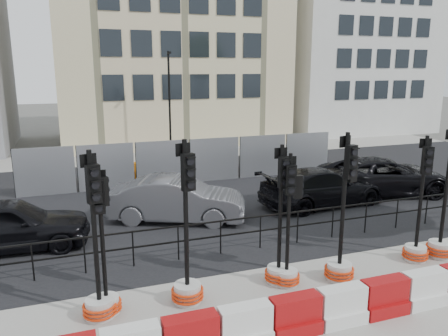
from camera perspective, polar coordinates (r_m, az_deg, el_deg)
name	(u,v)px	position (r m, az deg, el deg)	size (l,w,h in m)	color
ground	(279,266)	(11.84, 7.15, -12.58)	(120.00, 120.00, 0.00)	#51514C
sidewalk_near	(346,328)	(9.59, 15.64, -19.49)	(40.00, 6.00, 0.02)	gray
road	(202,195)	(17.95, -2.86, -3.48)	(40.00, 14.00, 0.03)	black
sidewalk_far	(159,155)	(26.47, -8.46, 1.74)	(40.00, 4.00, 0.02)	gray
building_cream	(166,10)	(32.49, -7.52, 19.74)	(15.00, 10.06, 18.00)	beige
building_white	(349,31)	(38.47, 15.98, 16.79)	(12.00, 9.06, 16.00)	silver
kerb_railing	(260,226)	(12.57, 4.78, -7.57)	(18.00, 0.04, 1.00)	black
heras_fencing	(185,165)	(20.40, -5.17, 0.42)	(14.33, 1.72, 2.00)	#9899A0
lamp_post_far	(170,102)	(25.15, -7.12, 8.59)	(0.12, 0.56, 6.00)	black
barrier_row	(341,307)	(9.55, 15.06, -17.13)	(15.70, 0.50, 0.80)	#A80F0D
traffic_signal_a	(105,285)	(9.73, -15.25, -14.58)	(0.63, 0.63, 3.19)	#B7B8B3
traffic_signal_b	(99,280)	(9.54, -16.04, -13.94)	(0.70, 0.70, 3.56)	#B7B8B3
traffic_signal_c	(187,271)	(9.80, -4.81, -13.28)	(0.72, 0.72, 3.67)	#B7B8B3
traffic_signal_d	(288,255)	(10.59, 8.32, -11.23)	(0.63, 0.63, 3.22)	#B7B8B3
traffic_signal_e	(279,256)	(10.70, 7.23, -11.32)	(0.67, 0.67, 3.40)	#B7B8B3
traffic_signal_f	(341,247)	(11.06, 15.09, -9.90)	(0.72, 0.72, 3.66)	#B7B8B3
traffic_signal_g	(417,236)	(12.84, 23.92, -8.15)	(0.67, 0.67, 3.41)	#B7B8B3
traffic_signal_h	(442,231)	(13.35, 26.58, -7.43)	(0.71, 0.71, 3.62)	#B7B8B3
car_a	(8,225)	(13.87, -26.42, -6.64)	(4.55, 2.05, 1.52)	black
car_b	(177,199)	(14.84, -6.16, -4.09)	(4.84, 3.28, 1.51)	#4F4F54
car_c	(322,187)	(16.82, 12.68, -2.45)	(5.06, 2.39, 1.43)	black
car_d	(385,176)	(19.11, 20.24, -0.98)	(5.87, 3.79, 1.50)	black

